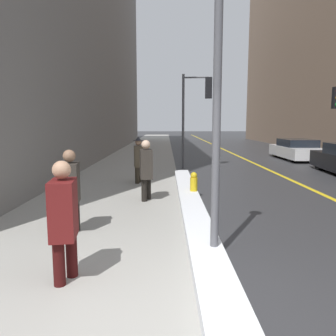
{
  "coord_description": "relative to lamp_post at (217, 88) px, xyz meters",
  "views": [
    {
      "loc": [
        -0.44,
        -2.95,
        2.0
      ],
      "look_at": [
        -0.4,
        4.0,
        1.05
      ],
      "focal_mm": 35.0,
      "sensor_mm": 36.0,
      "label": 1
    }
  ],
  "objects": [
    {
      "name": "ground_plane",
      "position": [
        -0.28,
        -1.73,
        -2.49
      ],
      "size": [
        160.0,
        160.0,
        0.0
      ],
      "primitive_type": "plane",
      "color": "#2D2D30"
    },
    {
      "name": "sidewalk_slab",
      "position": [
        -2.28,
        13.27,
        -2.48
      ],
      "size": [
        4.0,
        80.0,
        0.01
      ],
      "color": "#9E9B93",
      "rests_on": "ground"
    },
    {
      "name": "road_centre_stripe",
      "position": [
        3.72,
        13.27,
        -2.48
      ],
      "size": [
        0.16,
        80.0,
        0.0
      ],
      "color": "gold",
      "rests_on": "ground"
    },
    {
      "name": "snow_bank_curb",
      "position": [
        -0.12,
        2.87,
        -2.39
      ],
      "size": [
        0.52,
        10.28,
        0.19
      ],
      "color": "white",
      "rests_on": "ground"
    },
    {
      "name": "building_facade_left",
      "position": [
        -7.28,
        18.27,
        6.88
      ],
      "size": [
        6.0,
        36.0,
        18.74
      ],
      "color": "slate",
      "rests_on": "ground"
    },
    {
      "name": "lamp_post",
      "position": [
        0.0,
        0.0,
        0.0
      ],
      "size": [
        0.28,
        0.28,
        4.06
      ],
      "color": "#515156",
      "rests_on": "ground"
    },
    {
      "name": "traffic_light_near",
      "position": [
        0.69,
        9.91,
        0.5
      ],
      "size": [
        1.31,
        0.33,
        4.13
      ],
      "rotation": [
        0.0,
        0.0,
        -0.12
      ],
      "color": "#515156",
      "rests_on": "ground"
    },
    {
      "name": "pedestrian_in_glasses",
      "position": [
        -1.99,
        -0.73,
        -1.63
      ],
      "size": [
        0.36,
        0.54,
        1.55
      ],
      "rotation": [
        0.0,
        0.0,
        -1.43
      ],
      "color": "#340C0C",
      "rests_on": "ground"
    },
    {
      "name": "pedestrian_with_shoulder_bag",
      "position": [
        -2.44,
        1.13,
        -1.64
      ],
      "size": [
        0.36,
        0.73,
        1.54
      ],
      "rotation": [
        0.0,
        0.0,
        -1.43
      ],
      "color": "black",
      "rests_on": "ground"
    },
    {
      "name": "pedestrian_trailing",
      "position": [
        -1.23,
        3.67,
        -1.61
      ],
      "size": [
        0.37,
        0.55,
        1.58
      ],
      "rotation": [
        0.0,
        0.0,
        -1.43
      ],
      "color": "black",
      "rests_on": "ground"
    },
    {
      "name": "pedestrian_in_fedora",
      "position": [
        -1.64,
        6.17,
        -1.63
      ],
      "size": [
        0.35,
        0.52,
        1.57
      ],
      "rotation": [
        0.0,
        0.0,
        -1.43
      ],
      "color": "#2A241B",
      "rests_on": "ground"
    },
    {
      "name": "parked_car_white",
      "position": [
        6.52,
        13.41,
        -1.94
      ],
      "size": [
        1.74,
        4.14,
        1.13
      ],
      "rotation": [
        0.0,
        0.0,
        1.57
      ],
      "color": "silver",
      "rests_on": "ground"
    },
    {
      "name": "fire_hydrant",
      "position": [
        0.03,
        4.0,
        -2.14
      ],
      "size": [
        0.2,
        0.2,
        0.7
      ],
      "color": "gold",
      "rests_on": "ground"
    }
  ]
}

